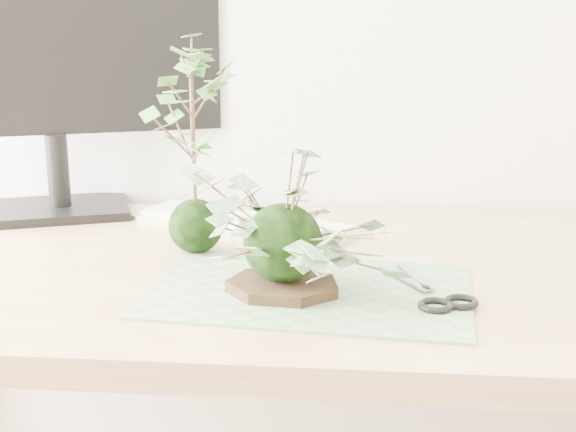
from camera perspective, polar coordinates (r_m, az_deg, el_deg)
The scene contains 8 objects.
desk at distance 1.24m, azimuth -2.29°, elevation -7.25°, with size 1.60×0.70×0.74m.
cutting_mat at distance 1.10m, azimuth 1.56°, elevation -5.30°, with size 0.43×0.29×0.00m, color #588754.
stone_dish at distance 1.09m, azimuth -0.36°, elevation -5.02°, with size 0.16×0.16×0.01m, color black.
ivy_kokedama at distance 1.05m, azimuth -0.37°, elevation 0.68°, with size 0.34×0.34×0.21m.
maple_kokedama at distance 1.23m, azimuth -6.87°, elevation 8.69°, with size 0.22×0.22×0.36m.
keyboard at distance 1.41m, azimuth -3.17°, elevation -0.46°, with size 0.42×0.27×0.02m.
monitor at distance 1.52m, azimuth -16.52°, elevation 11.63°, with size 0.58×0.26×0.54m.
scissors at distance 1.07m, azimuth 10.11°, elevation -5.75°, with size 0.10×0.19×0.01m.
Camera 1 is at (0.10, 0.09, 1.12)m, focal length 50.00 mm.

